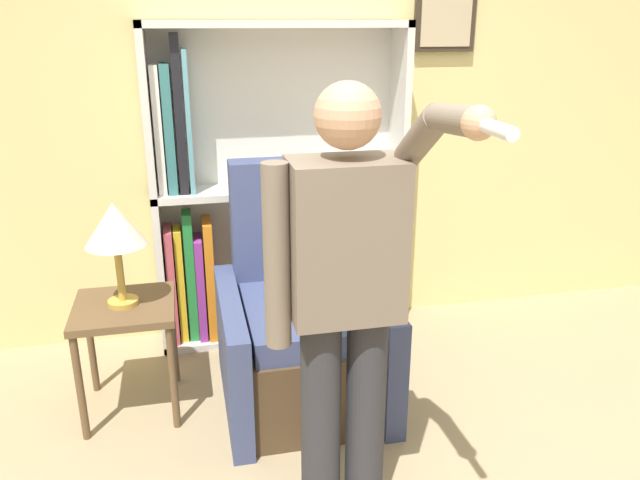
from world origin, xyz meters
name	(u,v)px	position (x,y,z in m)	size (l,w,h in m)	color
wall_back	(306,101)	(0.01, 2.03, 1.40)	(8.00, 0.11, 2.80)	#DBCC84
bookcase	(251,198)	(-0.36, 1.87, 0.88)	(1.46, 0.28, 1.86)	silver
armchair	(300,330)	(-0.20, 1.18, 0.36)	(0.80, 0.90, 1.18)	#4C3823
person_standing	(345,295)	(-0.21, 0.29, 0.95)	(0.53, 0.78, 1.68)	#2D2D33
side_table	(126,322)	(-1.05, 1.22, 0.48)	(0.47, 0.47, 0.57)	brown
table_lamp	(115,228)	(-1.05, 1.22, 0.96)	(0.28, 0.28, 0.50)	gold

